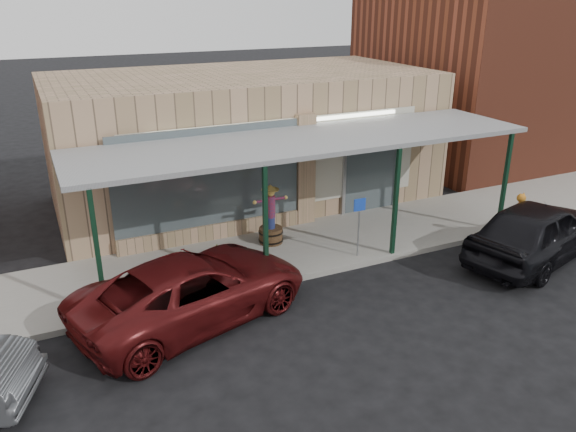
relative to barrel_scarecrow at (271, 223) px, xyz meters
name	(u,v)px	position (x,y,z in m)	size (l,w,h in m)	color
ground	(380,312)	(0.82, -4.13, -0.71)	(120.00, 120.00, 0.00)	black
sidewalk	(306,247)	(0.82, -0.53, -0.64)	(40.00, 3.20, 0.15)	gray
storefront	(244,138)	(0.82, 4.03, 1.38)	(12.00, 6.25, 4.20)	tan
awning	(308,142)	(0.82, -0.57, 2.30)	(12.00, 3.00, 3.04)	slate
block_buildings_near	(286,79)	(2.82, 5.07, 3.05)	(61.00, 8.00, 8.00)	brown
barrel_scarecrow	(271,223)	(0.00, 0.00, 0.00)	(0.99, 0.83, 1.67)	#523721
barrel_pumpkin	(218,260)	(-1.83, -0.90, -0.33)	(0.70, 0.70, 0.65)	#523721
handicap_sign	(359,219)	(1.71, -1.73, 0.45)	(0.33, 0.04, 1.58)	gray
parked_sedan	(537,231)	(5.95, -3.61, 0.09)	(5.08, 3.13, 1.61)	black
car_maroon	(193,289)	(-2.94, -2.65, 0.00)	(2.36, 5.12, 1.42)	#531011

